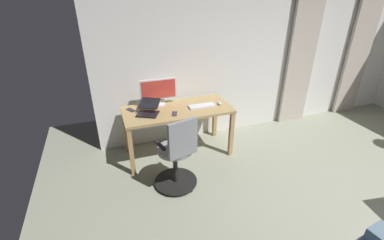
% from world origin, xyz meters
% --- Properties ---
extents(back_room_partition, '(5.86, 0.10, 2.83)m').
position_xyz_m(back_room_partition, '(0.00, -2.73, 1.42)').
color(back_room_partition, silver).
rests_on(back_room_partition, ground).
extents(curtain_left_panel, '(0.52, 0.06, 2.52)m').
position_xyz_m(curtain_left_panel, '(-1.94, -2.62, 1.26)').
color(curtain_left_panel, '#BFB1A4').
rests_on(curtain_left_panel, ground).
extents(curtain_right_panel, '(0.54, 0.06, 2.52)m').
position_xyz_m(curtain_right_panel, '(-0.62, -2.62, 1.26)').
color(curtain_right_panel, '#BFB1A4').
rests_on(curtain_right_panel, ground).
extents(desk, '(1.57, 0.70, 0.76)m').
position_xyz_m(desk, '(1.78, -2.23, 0.67)').
color(desk, tan).
rests_on(desk, ground).
extents(office_chair, '(0.56, 0.56, 1.02)m').
position_xyz_m(office_chair, '(2.00, -1.47, 0.48)').
color(office_chair, black).
rests_on(office_chair, ground).
extents(computer_monitor, '(0.55, 0.18, 0.40)m').
position_xyz_m(computer_monitor, '(1.99, -2.46, 0.98)').
color(computer_monitor, silver).
rests_on(computer_monitor, desk).
extents(computer_keyboard, '(0.39, 0.14, 0.02)m').
position_xyz_m(computer_keyboard, '(1.41, -2.18, 0.77)').
color(computer_keyboard, silver).
rests_on(computer_keyboard, desk).
extents(laptop, '(0.40, 0.42, 0.17)m').
position_xyz_m(laptop, '(2.20, -2.21, 0.81)').
color(laptop, black).
rests_on(laptop, desk).
extents(computer_mouse, '(0.06, 0.10, 0.04)m').
position_xyz_m(computer_mouse, '(1.13, -2.17, 0.77)').
color(computer_mouse, '#B7BCC1').
rests_on(computer_mouse, desk).
extents(cell_phone_face_up, '(0.13, 0.16, 0.01)m').
position_xyz_m(cell_phone_face_up, '(2.42, -2.39, 0.76)').
color(cell_phone_face_up, '#232328').
rests_on(cell_phone_face_up, desk).
extents(cell_phone_by_monitor, '(0.11, 0.16, 0.01)m').
position_xyz_m(cell_phone_by_monitor, '(1.86, -2.07, 0.76)').
color(cell_phone_by_monitor, '#333338').
rests_on(cell_phone_by_monitor, desk).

